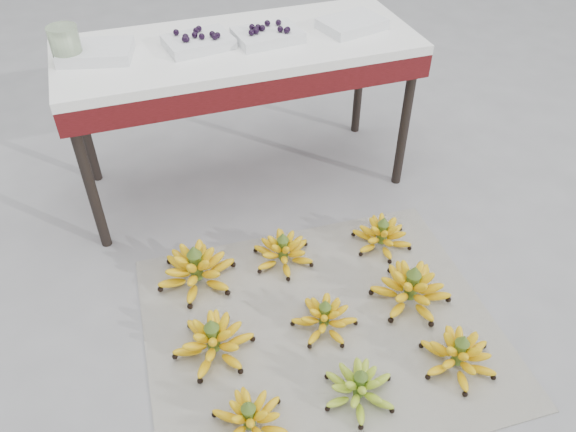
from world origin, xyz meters
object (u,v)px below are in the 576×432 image
object	(u,v)px
bunch_front_left	(249,419)
bunch_front_right	(458,355)
tray_left	(198,42)
bunch_mid_right	(411,289)
bunch_mid_center	(324,318)
tray_right	(268,35)
bunch_front_center	(359,387)
newspaper_mat	(321,328)
glass_jar	(66,45)
bunch_back_center	(283,251)
vendor_table	(239,60)
bunch_back_left	(196,269)
bunch_mid_left	(213,341)
bunch_back_right	(382,235)
tray_far_left	(96,52)
tray_far_right	(352,24)

from	to	relation	value
bunch_front_left	bunch_front_right	xyz separation A→B (m)	(0.73, -0.00, 0.00)
tray_left	bunch_mid_right	bearing A→B (deg)	-59.73
bunch_mid_center	tray_right	size ratio (longest dim) A/B	1.12
bunch_front_center	bunch_mid_center	world-z (taller)	bunch_front_center
tray_right	newspaper_mat	bearing A→B (deg)	-96.09
bunch_front_center	glass_jar	size ratio (longest dim) A/B	2.03
bunch_back_center	vendor_table	world-z (taller)	vendor_table
bunch_mid_center	bunch_back_left	bearing A→B (deg)	160.01
newspaper_mat	tray_right	distance (m)	1.18
bunch_mid_left	bunch_back_right	bearing A→B (deg)	27.81
bunch_back_right	newspaper_mat	bearing A→B (deg)	-138.84
bunch_front_right	tray_far_left	bearing A→B (deg)	123.66
bunch_front_left	glass_jar	world-z (taller)	glass_jar
bunch_front_left	vendor_table	bearing A→B (deg)	58.69
bunch_front_left	bunch_mid_center	bearing A→B (deg)	22.64
bunch_front_left	bunch_back_left	world-z (taller)	bunch_back_left
newspaper_mat	bunch_mid_right	xyz separation A→B (m)	(0.37, 0.02, 0.06)
bunch_mid_right	tray_left	xyz separation A→B (m)	(-0.54, 0.93, 0.66)
bunch_back_center	vendor_table	bearing A→B (deg)	82.48
bunch_front_right	bunch_back_right	world-z (taller)	bunch_front_right
newspaper_mat	glass_jar	xyz separation A→B (m)	(-0.67, 0.97, 0.77)
bunch_front_center	bunch_back_right	world-z (taller)	bunch_back_right
bunch_mid_right	tray_left	bearing A→B (deg)	99.83
bunch_mid_right	tray_left	distance (m)	1.26
newspaper_mat	vendor_table	size ratio (longest dim) A/B	0.86
bunch_front_right	bunch_mid_left	size ratio (longest dim) A/B	0.87
newspaper_mat	bunch_back_center	size ratio (longest dim) A/B	4.52
bunch_back_center	bunch_front_center	bearing A→B (deg)	-93.78
glass_jar	tray_far_right	bearing A→B (deg)	-2.37
bunch_mid_center	vendor_table	xyz separation A→B (m)	(-0.03, 0.95, 0.57)
bunch_back_left	tray_right	xyz separation A→B (m)	(0.48, 0.55, 0.65)
vendor_table	tray_right	xyz separation A→B (m)	(0.12, -0.03, 0.10)
bunch_front_center	glass_jar	bearing A→B (deg)	129.69
tray_far_right	glass_jar	distance (m)	1.14
bunch_front_right	tray_far_left	size ratio (longest dim) A/B	0.88
bunch_mid_right	bunch_back_left	xyz separation A→B (m)	(-0.74, 0.36, 0.00)
bunch_back_center	bunch_mid_right	bearing A→B (deg)	-49.14
tray_right	bunch_back_center	bearing A→B (deg)	-102.44
bunch_mid_left	vendor_table	distance (m)	1.15
bunch_front_left	tray_left	world-z (taller)	tray_left
bunch_back_left	bunch_back_center	bearing A→B (deg)	17.88
bunch_mid_left	bunch_mid_right	distance (m)	0.76
bunch_mid_right	bunch_back_left	distance (m)	0.82
bunch_front_right	vendor_table	distance (m)	1.42
bunch_mid_center	bunch_mid_right	bearing A→B (deg)	25.92
bunch_mid_left	bunch_back_center	size ratio (longest dim) A/B	1.12
bunch_mid_left	tray_far_right	xyz separation A→B (m)	(0.86, 0.90, 0.66)
bunch_back_center	vendor_table	xyz separation A→B (m)	(0.01, 0.58, 0.56)
bunch_front_center	bunch_mid_right	distance (m)	0.47
bunch_mid_center	bunch_back_left	world-z (taller)	bunch_back_left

